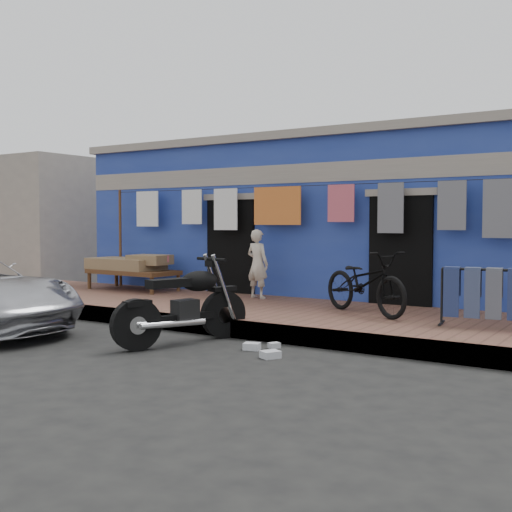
{
  "coord_description": "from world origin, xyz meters",
  "views": [
    {
      "loc": [
        5.12,
        -5.9,
        1.64
      ],
      "look_at": [
        0.0,
        2.0,
        1.15
      ],
      "focal_mm": 45.0,
      "sensor_mm": 36.0,
      "label": 1
    }
  ],
  "objects": [
    {
      "name": "litter_b",
      "position": [
        0.8,
        1.2,
        0.04
      ],
      "size": [
        0.16,
        0.18,
        0.07
      ],
      "primitive_type": "cube",
      "rotation": [
        0.0,
        0.0,
        1.08
      ],
      "color": "silver",
      "rests_on": "ground"
    },
    {
      "name": "ground",
      "position": [
        0.0,
        0.0,
        0.0
      ],
      "size": [
        80.0,
        80.0,
        0.0
      ],
      "primitive_type": "plane",
      "color": "black",
      "rests_on": "ground"
    },
    {
      "name": "sidewalk",
      "position": [
        0.0,
        3.0,
        0.12
      ],
      "size": [
        28.0,
        3.0,
        0.25
      ],
      "primitive_type": "cube",
      "color": "brown",
      "rests_on": "ground"
    },
    {
      "name": "curb",
      "position": [
        0.0,
        1.55,
        0.12
      ],
      "size": [
        28.0,
        0.1,
        0.25
      ],
      "primitive_type": "cube",
      "color": "gray",
      "rests_on": "ground"
    },
    {
      "name": "motorcycle",
      "position": [
        -0.4,
        0.78,
        0.58
      ],
      "size": [
        1.58,
        2.11,
        1.15
      ],
      "primitive_type": null,
      "rotation": [
        0.0,
        0.0,
        -0.28
      ],
      "color": "black",
      "rests_on": "ground"
    },
    {
      "name": "charpoy",
      "position": [
        -4.2,
        3.8,
        0.6
      ],
      "size": [
        2.19,
        1.21,
        0.7
      ],
      "primitive_type": null,
      "rotation": [
        0.0,
        0.0,
        -0.05
      ],
      "color": "brown",
      "rests_on": "sidewalk"
    },
    {
      "name": "jeans_rack",
      "position": [
        3.31,
        2.93,
        0.66
      ],
      "size": [
        1.8,
        0.82,
        0.82
      ],
      "primitive_type": null,
      "rotation": [
        0.0,
        0.0,
        0.14
      ],
      "color": "black",
      "rests_on": "sidewalk"
    },
    {
      "name": "neighbor_left",
      "position": [
        -11.0,
        7.0,
        1.7
      ],
      "size": [
        6.0,
        5.0,
        3.4
      ],
      "primitive_type": "cube",
      "color": "#9E9384",
      "rests_on": "ground"
    },
    {
      "name": "litter_a",
      "position": [
        0.62,
        0.95,
        0.05
      ],
      "size": [
        0.24,
        0.21,
        0.09
      ],
      "primitive_type": "cube",
      "rotation": [
        0.0,
        0.0,
        0.29
      ],
      "color": "silver",
      "rests_on": "ground"
    },
    {
      "name": "litter_c",
      "position": [
        1.08,
        0.66,
        0.04
      ],
      "size": [
        0.26,
        0.28,
        0.09
      ],
      "primitive_type": "cube",
      "rotation": [
        0.0,
        0.0,
        1.07
      ],
      "color": "silver",
      "rests_on": "ground"
    },
    {
      "name": "building",
      "position": [
        -0.0,
        6.99,
        1.69
      ],
      "size": [
        12.2,
        5.2,
        3.36
      ],
      "color": "navy",
      "rests_on": "ground"
    },
    {
      "name": "seated_person",
      "position": [
        -1.24,
        3.97,
        0.88
      ],
      "size": [
        0.49,
        0.36,
        1.27
      ],
      "primitive_type": "imported",
      "rotation": [
        0.0,
        0.0,
        3.01
      ],
      "color": "beige",
      "rests_on": "sidewalk"
    },
    {
      "name": "clothesline",
      "position": [
        -0.13,
        4.25,
        1.83
      ],
      "size": [
        10.06,
        0.06,
        2.1
      ],
      "color": "brown",
      "rests_on": "sidewalk"
    },
    {
      "name": "bicycle",
      "position": [
        1.24,
        3.13,
        0.84
      ],
      "size": [
        1.93,
        1.43,
        1.19
      ],
      "primitive_type": "imported",
      "rotation": [
        0.0,
        0.0,
        1.08
      ],
      "color": "black",
      "rests_on": "sidewalk"
    }
  ]
}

